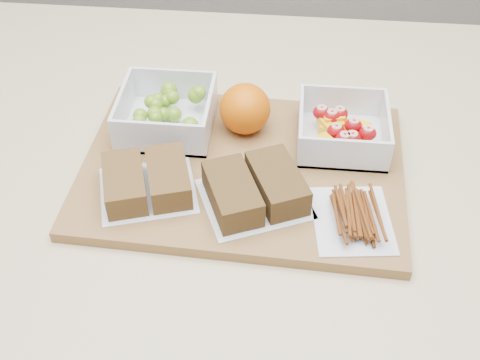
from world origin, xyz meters
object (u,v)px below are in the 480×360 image
(fruit_container, at_px, (342,130))
(sandwich_bag_left, at_px, (147,181))
(orange, at_px, (245,109))
(grape_container, at_px, (168,113))
(sandwich_bag_center, at_px, (255,189))
(cutting_board, at_px, (243,169))
(pretzel_bag, at_px, (353,214))

(fruit_container, distance_m, sandwich_bag_left, 0.27)
(fruit_container, relative_size, orange, 1.70)
(grape_container, distance_m, sandwich_bag_center, 0.19)
(cutting_board, relative_size, orange, 5.97)
(grape_container, height_order, sandwich_bag_left, grape_container)
(cutting_board, xyz_separation_m, sandwich_bag_center, (0.02, -0.06, 0.03))
(cutting_board, distance_m, fruit_container, 0.15)
(fruit_container, distance_m, sandwich_bag_center, 0.16)
(fruit_container, relative_size, pretzel_bag, 0.98)
(grape_container, relative_size, sandwich_bag_center, 0.80)
(cutting_board, distance_m, sandwich_bag_left, 0.13)
(fruit_container, height_order, sandwich_bag_center, fruit_container)
(fruit_container, bearing_deg, cutting_board, -155.41)
(fruit_container, distance_m, orange, 0.13)
(cutting_board, xyz_separation_m, orange, (-0.00, 0.07, 0.04))
(fruit_container, xyz_separation_m, pretzel_bag, (0.01, -0.15, -0.01))
(cutting_board, relative_size, fruit_container, 3.52)
(sandwich_bag_left, bearing_deg, orange, 50.84)
(sandwich_bag_left, xyz_separation_m, sandwich_bag_center, (0.13, -0.00, 0.00))
(cutting_board, xyz_separation_m, pretzel_bag, (0.14, -0.09, 0.02))
(orange, xyz_separation_m, sandwich_bag_center, (0.02, -0.14, -0.02))
(orange, distance_m, sandwich_bag_center, 0.14)
(grape_container, xyz_separation_m, sandwich_bag_left, (-0.00, -0.13, -0.00))
(pretzel_bag, bearing_deg, orange, 131.71)
(sandwich_bag_center, bearing_deg, grape_container, 134.24)
(grape_container, relative_size, fruit_container, 1.06)
(sandwich_bag_left, relative_size, pretzel_bag, 1.17)
(sandwich_bag_left, relative_size, sandwich_bag_center, 0.90)
(cutting_board, distance_m, pretzel_bag, 0.17)
(sandwich_bag_left, height_order, pretzel_bag, sandwich_bag_left)
(grape_container, distance_m, orange, 0.11)
(orange, xyz_separation_m, pretzel_bag, (0.14, -0.16, -0.02))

